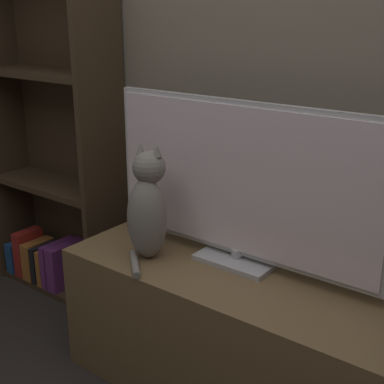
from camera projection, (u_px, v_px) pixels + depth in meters
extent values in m
cube|color=#756B5B|center=(288.00, 49.00, 1.96)|extent=(4.80, 0.05, 2.60)
cube|color=brown|center=(234.00, 332.00, 2.05)|extent=(1.30, 0.55, 0.53)
cube|color=#B7B7BC|center=(237.00, 260.00, 2.03)|extent=(0.30, 0.18, 0.02)
cylinder|color=#B7B7BC|center=(237.00, 253.00, 2.02)|extent=(0.04, 0.04, 0.03)
cube|color=#B7B7BC|center=(240.00, 180.00, 1.93)|extent=(1.12, 0.02, 0.58)
cube|color=silver|center=(238.00, 181.00, 1.92)|extent=(1.08, 0.01, 0.54)
ellipsoid|color=gray|center=(147.00, 219.00, 2.02)|extent=(0.18, 0.17, 0.32)
ellipsoid|color=black|center=(153.00, 218.00, 2.07)|extent=(0.09, 0.06, 0.18)
sphere|color=gray|center=(149.00, 168.00, 1.98)|extent=(0.15, 0.15, 0.13)
cone|color=gray|center=(140.00, 149.00, 1.97)|extent=(0.04, 0.04, 0.04)
cone|color=gray|center=(157.00, 150.00, 1.95)|extent=(0.04, 0.04, 0.04)
cylinder|color=gray|center=(135.00, 264.00, 1.98)|extent=(0.16, 0.15, 0.03)
cube|color=#3D2D1E|center=(6.00, 122.00, 2.87)|extent=(0.03, 0.28, 1.73)
cube|color=#3D2D1E|center=(103.00, 142.00, 2.44)|extent=(0.03, 0.28, 1.73)
cube|color=#3D2D1E|center=(70.00, 127.00, 2.75)|extent=(0.77, 0.03, 1.73)
cube|color=#3D2D1E|center=(64.00, 283.00, 2.93)|extent=(0.71, 0.25, 0.03)
cube|color=#3D2D1E|center=(55.00, 185.00, 2.75)|extent=(0.71, 0.25, 0.03)
cube|color=#3D2D1E|center=(45.00, 74.00, 2.57)|extent=(0.71, 0.25, 0.03)
cube|color=navy|center=(23.00, 254.00, 3.05)|extent=(0.06, 0.19, 0.17)
cube|color=maroon|center=(29.00, 252.00, 2.98)|extent=(0.06, 0.16, 0.25)
cube|color=#AD662D|center=(38.00, 259.00, 2.96)|extent=(0.07, 0.18, 0.21)
cube|color=black|center=(45.00, 262.00, 2.92)|extent=(0.03, 0.17, 0.20)
cube|color=#AD662D|center=(51.00, 265.00, 2.89)|extent=(0.04, 0.17, 0.20)
cube|color=#6B2D75|center=(58.00, 262.00, 2.88)|extent=(0.04, 0.21, 0.24)
cube|color=#6B2D75|center=(67.00, 265.00, 2.85)|extent=(0.07, 0.23, 0.24)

